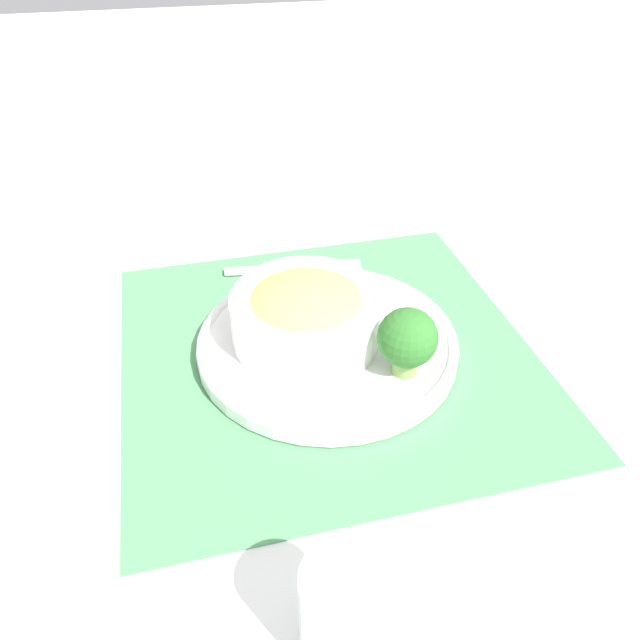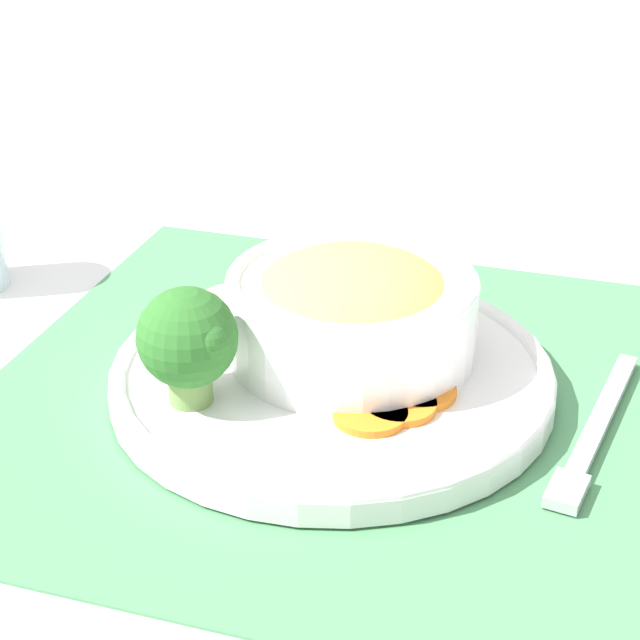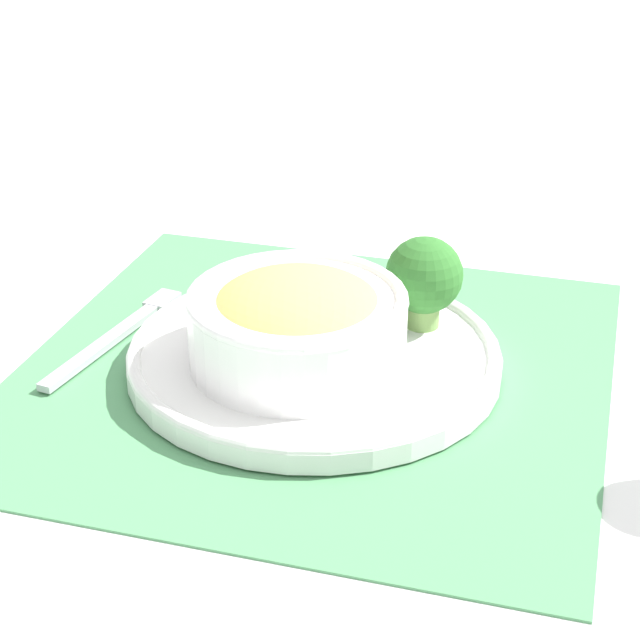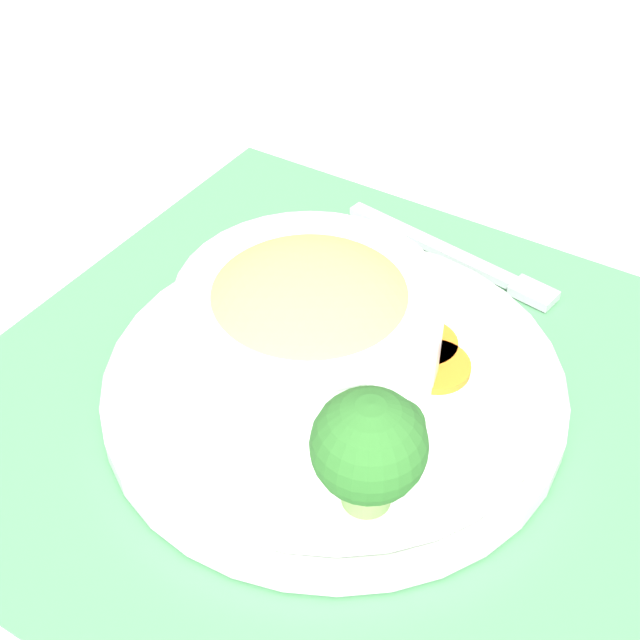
# 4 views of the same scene
# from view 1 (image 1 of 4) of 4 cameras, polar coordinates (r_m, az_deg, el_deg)

# --- Properties ---
(ground_plane) EXTENTS (4.00, 4.00, 0.00)m
(ground_plane) POSITION_cam_1_polar(r_m,az_deg,el_deg) (0.71, 0.67, -2.94)
(ground_plane) COLOR white
(placemat) EXTENTS (0.47, 0.47, 0.00)m
(placemat) POSITION_cam_1_polar(r_m,az_deg,el_deg) (0.71, 0.67, -2.82)
(placemat) COLOR #4C8C59
(placemat) RESTS_ON ground_plane
(plate) EXTENTS (0.29, 0.29, 0.02)m
(plate) POSITION_cam_1_polar(r_m,az_deg,el_deg) (0.70, 0.68, -1.99)
(plate) COLOR white
(plate) RESTS_ON placemat
(bowl) EXTENTS (0.17, 0.17, 0.07)m
(bowl) POSITION_cam_1_polar(r_m,az_deg,el_deg) (0.68, -1.27, 0.68)
(bowl) COLOR white
(bowl) RESTS_ON plate
(broccoli_floret) EXTENTS (0.06, 0.06, 0.08)m
(broccoli_floret) POSITION_cam_1_polar(r_m,az_deg,el_deg) (0.63, 8.01, -1.68)
(broccoli_floret) COLOR #759E51
(broccoli_floret) RESTS_ON plate
(carrot_slice_near) EXTENTS (0.05, 0.05, 0.01)m
(carrot_slice_near) POSITION_cam_1_polar(r_m,az_deg,el_deg) (0.74, 3.71, 0.93)
(carrot_slice_near) COLOR orange
(carrot_slice_near) RESTS_ON plate
(carrot_slice_middle) EXTENTS (0.05, 0.05, 0.01)m
(carrot_slice_middle) POSITION_cam_1_polar(r_m,az_deg,el_deg) (0.74, 2.22, 1.39)
(carrot_slice_middle) COLOR orange
(carrot_slice_middle) RESTS_ON plate
(carrot_slice_far) EXTENTS (0.05, 0.05, 0.01)m
(carrot_slice_far) POSITION_cam_1_polar(r_m,az_deg,el_deg) (0.75, 0.59, 1.55)
(carrot_slice_far) COLOR orange
(carrot_slice_far) RESTS_ON plate
(water_glass) EXTENTS (0.06, 0.06, 0.10)m
(water_glass) POSITION_cam_1_polar(r_m,az_deg,el_deg) (0.46, 2.30, -25.87)
(water_glass) COLOR silver
(water_glass) RESTS_ON ground_plane
(fork) EXTENTS (0.04, 0.18, 0.01)m
(fork) POSITION_cam_1_polar(r_m,az_deg,el_deg) (0.84, -1.19, 4.80)
(fork) COLOR #B7B7BC
(fork) RESTS_ON placemat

